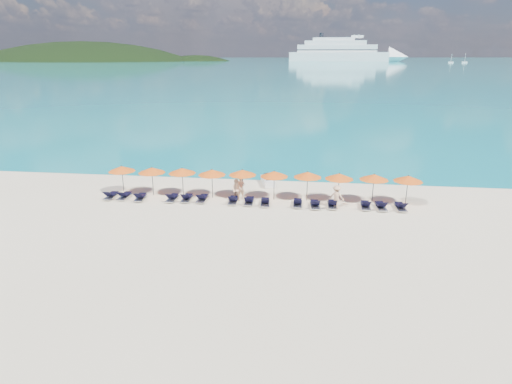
# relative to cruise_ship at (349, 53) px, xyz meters

# --- Properties ---
(ground) EXTENTS (1400.00, 1400.00, 0.00)m
(ground) POSITION_rel_cruise_ship_xyz_m (-50.68, -557.16, -10.77)
(ground) COLOR beige
(sea) EXTENTS (1600.00, 1300.00, 0.01)m
(sea) POSITION_rel_cruise_ship_xyz_m (-50.68, 102.84, -10.77)
(sea) COLOR #1FA9B2
(sea) RESTS_ON ground
(headland_main) EXTENTS (374.00, 242.00, 126.50)m
(headland_main) POSITION_rel_cruise_ship_xyz_m (-350.68, -17.16, -48.77)
(headland_main) COLOR black
(headland_main) RESTS_ON ground
(headland_small) EXTENTS (162.00, 126.00, 85.50)m
(headland_small) POSITION_rel_cruise_ship_xyz_m (-200.68, 2.84, -45.77)
(headland_small) COLOR black
(headland_small) RESTS_ON ground
(cruise_ship) EXTENTS (149.68, 30.74, 41.40)m
(cruise_ship) POSITION_rel_cruise_ship_xyz_m (0.00, 0.00, 0.00)
(cruise_ship) COLOR white
(cruise_ship) RESTS_ON ground
(sailboat_near) EXTENTS (5.16, 1.72, 9.45)m
(sailboat_near) POSITION_rel_cruise_ship_xyz_m (103.58, -75.31, -9.80)
(sailboat_near) COLOR white
(sailboat_near) RESTS_ON ground
(sailboat_far) EXTENTS (5.53, 1.84, 10.14)m
(sailboat_far) POSITION_rel_cruise_ship_xyz_m (118.23, -73.79, -9.73)
(sailboat_far) COLOR white
(sailboat_far) RESTS_ON ground
(jetski) EXTENTS (1.47, 2.49, 0.84)m
(jetski) POSITION_rel_cruise_ship_xyz_m (-50.39, -548.39, -10.43)
(jetski) COLOR white
(jetski) RESTS_ON ground
(beachgoer_a) EXTENTS (0.64, 0.45, 1.66)m
(beachgoer_a) POSITION_rel_cruise_ship_xyz_m (-52.09, -552.12, -9.95)
(beachgoer_a) COLOR #E0AA80
(beachgoer_a) RESTS_ON ground
(beachgoer_b) EXTENTS (0.89, 0.62, 1.66)m
(beachgoer_b) POSITION_rel_cruise_ship_xyz_m (-52.30, -552.77, -9.94)
(beachgoer_b) COLOR #E0AA80
(beachgoer_b) RESTS_ON ground
(beachgoer_c) EXTENTS (1.15, 0.70, 1.67)m
(beachgoer_c) POSITION_rel_cruise_ship_xyz_m (-45.01, -553.37, -9.94)
(beachgoer_c) COLOR #E0AA80
(beachgoer_c) RESTS_ON ground
(umbrella_0) EXTENTS (2.10, 2.10, 2.28)m
(umbrella_0) POSITION_rel_cruise_ship_xyz_m (-61.42, -552.15, -8.76)
(umbrella_0) COLOR black
(umbrella_0) RESTS_ON ground
(umbrella_1) EXTENTS (2.10, 2.10, 2.28)m
(umbrella_1) POSITION_rel_cruise_ship_xyz_m (-58.97, -552.27, -8.76)
(umbrella_1) COLOR black
(umbrella_1) RESTS_ON ground
(umbrella_2) EXTENTS (2.10, 2.10, 2.28)m
(umbrella_2) POSITION_rel_cruise_ship_xyz_m (-56.62, -552.14, -8.76)
(umbrella_2) COLOR black
(umbrella_2) RESTS_ON ground
(umbrella_3) EXTENTS (2.10, 2.10, 2.28)m
(umbrella_3) POSITION_rel_cruise_ship_xyz_m (-54.26, -552.30, -8.76)
(umbrella_3) COLOR black
(umbrella_3) RESTS_ON ground
(umbrella_4) EXTENTS (2.10, 2.10, 2.28)m
(umbrella_4) POSITION_rel_cruise_ship_xyz_m (-51.97, -552.05, -8.76)
(umbrella_4) COLOR black
(umbrella_4) RESTS_ON ground
(umbrella_5) EXTENTS (2.10, 2.10, 2.28)m
(umbrella_5) POSITION_rel_cruise_ship_xyz_m (-49.57, -552.17, -8.76)
(umbrella_5) COLOR black
(umbrella_5) RESTS_ON ground
(umbrella_6) EXTENTS (2.10, 2.10, 2.28)m
(umbrella_6) POSITION_rel_cruise_ship_xyz_m (-47.10, -552.06, -8.76)
(umbrella_6) COLOR black
(umbrella_6) RESTS_ON ground
(umbrella_7) EXTENTS (2.10, 2.10, 2.28)m
(umbrella_7) POSITION_rel_cruise_ship_xyz_m (-44.81, -552.22, -8.76)
(umbrella_7) COLOR black
(umbrella_7) RESTS_ON ground
(umbrella_8) EXTENTS (2.10, 2.10, 2.28)m
(umbrella_8) POSITION_rel_cruise_ship_xyz_m (-42.33, -552.12, -8.76)
(umbrella_8) COLOR black
(umbrella_8) RESTS_ON ground
(umbrella_9) EXTENTS (2.10, 2.10, 2.28)m
(umbrella_9) POSITION_rel_cruise_ship_xyz_m (-39.96, -552.23, -8.76)
(umbrella_9) COLOR black
(umbrella_9) RESTS_ON ground
(lounger_0) EXTENTS (0.65, 1.71, 0.66)m
(lounger_0) POSITION_rel_cruise_ship_xyz_m (-61.92, -553.41, -10.54)
(lounger_0) COLOR silver
(lounger_0) RESTS_ON ground
(lounger_1) EXTENTS (0.66, 1.72, 0.66)m
(lounger_1) POSITION_rel_cruise_ship_xyz_m (-60.87, -553.33, -10.54)
(lounger_1) COLOR silver
(lounger_1) RESTS_ON ground
(lounger_2) EXTENTS (0.79, 1.75, 0.66)m
(lounger_2) POSITION_rel_cruise_ship_xyz_m (-59.55, -553.50, -10.54)
(lounger_2) COLOR silver
(lounger_2) RESTS_ON ground
(lounger_3) EXTENTS (0.67, 1.72, 0.66)m
(lounger_3) POSITION_rel_cruise_ship_xyz_m (-57.11, -553.35, -10.54)
(lounger_3) COLOR silver
(lounger_3) RESTS_ON ground
(lounger_4) EXTENTS (0.68, 1.72, 0.66)m
(lounger_4) POSITION_rel_cruise_ship_xyz_m (-56.03, -553.24, -10.54)
(lounger_4) COLOR silver
(lounger_4) RESTS_ON ground
(lounger_5) EXTENTS (0.68, 1.72, 0.66)m
(lounger_5) POSITION_rel_cruise_ship_xyz_m (-54.85, -553.21, -10.54)
(lounger_5) COLOR silver
(lounger_5) RESTS_ON ground
(lounger_6) EXTENTS (0.71, 1.73, 0.66)m
(lounger_6) POSITION_rel_cruise_ship_xyz_m (-52.49, -553.32, -10.54)
(lounger_6) COLOR silver
(lounger_6) RESTS_ON ground
(lounger_7) EXTENTS (0.66, 1.71, 0.66)m
(lounger_7) POSITION_rel_cruise_ship_xyz_m (-51.30, -553.36, -10.54)
(lounger_7) COLOR silver
(lounger_7) RESTS_ON ground
(lounger_8) EXTENTS (0.75, 1.74, 0.66)m
(lounger_8) POSITION_rel_cruise_ship_xyz_m (-50.10, -553.47, -10.54)
(lounger_8) COLOR silver
(lounger_8) RESTS_ON ground
(lounger_9) EXTENTS (0.64, 1.71, 0.66)m
(lounger_9) POSITION_rel_cruise_ship_xyz_m (-47.74, -553.37, -10.54)
(lounger_9) COLOR silver
(lounger_9) RESTS_ON ground
(lounger_10) EXTENTS (0.77, 1.75, 0.66)m
(lounger_10) POSITION_rel_cruise_ship_xyz_m (-46.50, -553.52, -10.54)
(lounger_10) COLOR silver
(lounger_10) RESTS_ON ground
(lounger_11) EXTENTS (0.63, 1.71, 0.66)m
(lounger_11) POSITION_rel_cruise_ship_xyz_m (-45.26, -553.33, -10.54)
(lounger_11) COLOR silver
(lounger_11) RESTS_ON ground
(lounger_12) EXTENTS (0.68, 1.72, 0.66)m
(lounger_12) POSITION_rel_cruise_ship_xyz_m (-42.92, -553.25, -10.54)
(lounger_12) COLOR silver
(lounger_12) RESTS_ON ground
(lounger_13) EXTENTS (0.73, 1.74, 0.66)m
(lounger_13) POSITION_rel_cruise_ship_xyz_m (-41.85, -553.28, -10.54)
(lounger_13) COLOR silver
(lounger_13) RESTS_ON ground
(lounger_14) EXTENTS (0.68, 1.72, 0.66)m
(lounger_14) POSITION_rel_cruise_ship_xyz_m (-40.50, -553.26, -10.54)
(lounger_14) COLOR silver
(lounger_14) RESTS_ON ground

